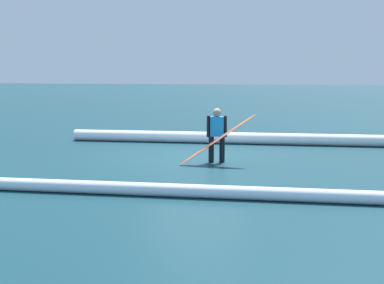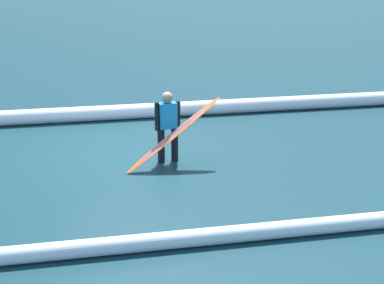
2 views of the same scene
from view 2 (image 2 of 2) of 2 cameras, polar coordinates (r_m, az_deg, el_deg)
ground_plane at (r=11.96m, az=-5.98°, el=-1.09°), size 157.48×157.48×0.00m
surfer at (r=11.19m, az=-2.43°, el=1.89°), size 0.51×0.27×1.40m
surfboard at (r=10.91m, az=-1.83°, el=0.72°), size 1.96×0.77×1.32m
wave_crest_foreground at (r=15.00m, az=4.07°, el=3.55°), size 14.94×1.11×0.37m
wave_crest_midground at (r=8.24m, az=4.83°, el=-9.02°), size 16.93×1.00×0.25m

